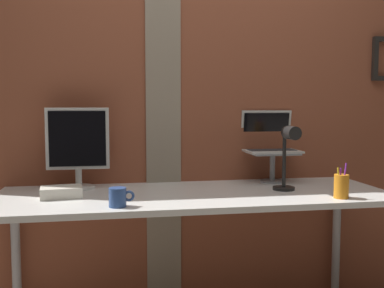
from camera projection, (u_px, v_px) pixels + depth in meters
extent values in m
cube|color=brown|center=(197.00, 100.00, 2.67)|extent=(3.31, 0.12, 2.53)
cube|color=gray|center=(163.00, 100.00, 2.57)|extent=(0.21, 0.01, 2.53)
cube|color=black|center=(375.00, 59.00, 2.77)|extent=(0.03, 0.03, 0.22)
cube|color=white|center=(195.00, 196.00, 2.29)|extent=(2.07, 0.71, 0.03)
cylinder|color=#B2B2B7|center=(16.00, 259.00, 2.45)|extent=(0.05, 0.05, 0.75)
cylinder|color=#B2B2B7|center=(336.00, 241.00, 2.78)|extent=(0.05, 0.05, 0.75)
cylinder|color=silver|center=(79.00, 187.00, 2.42)|extent=(0.18, 0.18, 0.01)
cylinder|color=silver|center=(79.00, 178.00, 2.41)|extent=(0.04, 0.04, 0.10)
cube|color=silver|center=(78.00, 138.00, 2.39)|extent=(0.34, 0.04, 0.34)
cube|color=black|center=(77.00, 139.00, 2.37)|extent=(0.30, 0.00, 0.30)
cylinder|color=gray|center=(272.00, 181.00, 2.61)|extent=(0.14, 0.14, 0.01)
cylinder|color=gray|center=(272.00, 167.00, 2.60)|extent=(0.03, 0.03, 0.16)
cube|color=gray|center=(273.00, 153.00, 2.60)|extent=(0.28, 0.22, 0.01)
cube|color=silver|center=(273.00, 151.00, 2.60)|extent=(0.32, 0.21, 0.01)
cube|color=#2D2D30|center=(272.00, 150.00, 2.61)|extent=(0.28, 0.12, 0.00)
cube|color=silver|center=(266.00, 129.00, 2.71)|extent=(0.32, 0.05, 0.24)
cube|color=black|center=(266.00, 130.00, 2.70)|extent=(0.29, 0.04, 0.21)
cylinder|color=black|center=(284.00, 188.00, 2.37)|extent=(0.12, 0.12, 0.02)
cylinder|color=black|center=(284.00, 158.00, 2.36)|extent=(0.02, 0.02, 0.32)
cylinder|color=black|center=(291.00, 133.00, 2.26)|extent=(0.07, 0.11, 0.07)
cylinder|color=orange|center=(341.00, 186.00, 2.15)|extent=(0.07, 0.07, 0.12)
cylinder|color=purple|center=(344.00, 180.00, 2.13)|extent=(0.03, 0.02, 0.17)
cylinder|color=yellow|center=(339.00, 182.00, 2.14)|extent=(0.02, 0.03, 0.14)
cylinder|color=purple|center=(340.00, 182.00, 2.15)|extent=(0.01, 0.01, 0.14)
cylinder|color=#2D4C8C|center=(118.00, 197.00, 1.96)|extent=(0.08, 0.08, 0.09)
torus|color=#2D4C8C|center=(129.00, 196.00, 1.97)|extent=(0.05, 0.01, 0.05)
cube|color=silver|center=(61.00, 192.00, 2.17)|extent=(0.22, 0.16, 0.05)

